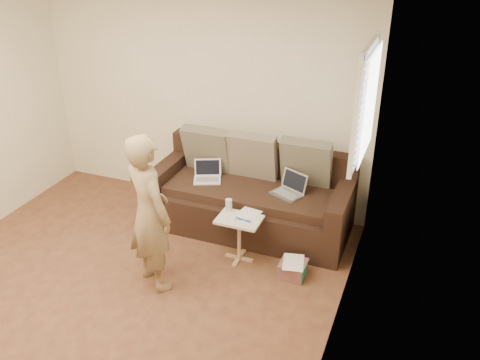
{
  "coord_description": "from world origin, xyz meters",
  "views": [
    {
      "loc": [
        2.48,
        -2.93,
        3.15
      ],
      "look_at": [
        0.8,
        1.4,
        0.78
      ],
      "focal_mm": 38.49,
      "sensor_mm": 36.0,
      "label": 1
    }
  ],
  "objects_px": {
    "laptop_white": "(207,181)",
    "side_table": "(239,239)",
    "laptop_silver": "(286,195)",
    "drinking_glass": "(229,205)",
    "person": "(149,213)",
    "striped_box": "(293,269)",
    "sofa": "(250,194)"
  },
  "relations": [
    {
      "from": "laptop_silver",
      "to": "drinking_glass",
      "type": "bearing_deg",
      "value": -111.13
    },
    {
      "from": "sofa",
      "to": "laptop_silver",
      "type": "relative_size",
      "value": 6.82
    },
    {
      "from": "laptop_white",
      "to": "person",
      "type": "distance_m",
      "value": 1.25
    },
    {
      "from": "laptop_silver",
      "to": "striped_box",
      "type": "xyz_separation_m",
      "value": [
        0.28,
        -0.65,
        -0.44
      ]
    },
    {
      "from": "person",
      "to": "striped_box",
      "type": "bearing_deg",
      "value": -125.21
    },
    {
      "from": "sofa",
      "to": "drinking_glass",
      "type": "height_order",
      "value": "sofa"
    },
    {
      "from": "sofa",
      "to": "side_table",
      "type": "height_order",
      "value": "sofa"
    },
    {
      "from": "side_table",
      "to": "drinking_glass",
      "type": "relative_size",
      "value": 4.04
    },
    {
      "from": "side_table",
      "to": "drinking_glass",
      "type": "height_order",
      "value": "drinking_glass"
    },
    {
      "from": "laptop_silver",
      "to": "laptop_white",
      "type": "distance_m",
      "value": 0.92
    },
    {
      "from": "drinking_glass",
      "to": "sofa",
      "type": "bearing_deg",
      "value": 84.35
    },
    {
      "from": "drinking_glass",
      "to": "person",
      "type": "bearing_deg",
      "value": -120.98
    },
    {
      "from": "laptop_white",
      "to": "striped_box",
      "type": "bearing_deg",
      "value": -51.38
    },
    {
      "from": "person",
      "to": "striped_box",
      "type": "height_order",
      "value": "person"
    },
    {
      "from": "laptop_white",
      "to": "side_table",
      "type": "bearing_deg",
      "value": -66.43
    },
    {
      "from": "laptop_silver",
      "to": "drinking_glass",
      "type": "height_order",
      "value": "laptop_silver"
    },
    {
      "from": "striped_box",
      "to": "sofa",
      "type": "bearing_deg",
      "value": 135.29
    },
    {
      "from": "laptop_white",
      "to": "person",
      "type": "xyz_separation_m",
      "value": [
        -0.01,
        -1.22,
        0.25
      ]
    },
    {
      "from": "sofa",
      "to": "laptop_white",
      "type": "xyz_separation_m",
      "value": [
        -0.5,
        -0.05,
        0.1
      ]
    },
    {
      "from": "person",
      "to": "drinking_glass",
      "type": "xyz_separation_m",
      "value": [
        0.46,
        0.77,
        -0.23
      ]
    },
    {
      "from": "striped_box",
      "to": "person",
      "type": "bearing_deg",
      "value": -154.76
    },
    {
      "from": "laptop_silver",
      "to": "laptop_white",
      "type": "height_order",
      "value": "laptop_white"
    },
    {
      "from": "laptop_white",
      "to": "striped_box",
      "type": "height_order",
      "value": "laptop_white"
    },
    {
      "from": "sofa",
      "to": "side_table",
      "type": "relative_size",
      "value": 4.54
    },
    {
      "from": "laptop_silver",
      "to": "person",
      "type": "height_order",
      "value": "person"
    },
    {
      "from": "laptop_silver",
      "to": "striped_box",
      "type": "distance_m",
      "value": 0.83
    },
    {
      "from": "drinking_glass",
      "to": "laptop_silver",
      "type": "bearing_deg",
      "value": 43.89
    },
    {
      "from": "side_table",
      "to": "laptop_silver",
      "type": "bearing_deg",
      "value": 61.23
    },
    {
      "from": "person",
      "to": "striped_box",
      "type": "relative_size",
      "value": 6.04
    },
    {
      "from": "sofa",
      "to": "side_table",
      "type": "distance_m",
      "value": 0.66
    },
    {
      "from": "sofa",
      "to": "striped_box",
      "type": "relative_size",
      "value": 8.58
    },
    {
      "from": "laptop_silver",
      "to": "person",
      "type": "bearing_deg",
      "value": -102.42
    }
  ]
}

